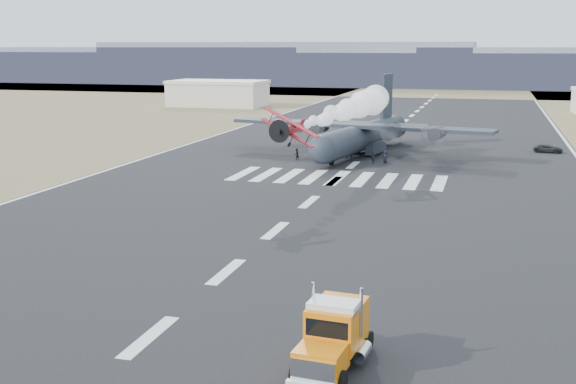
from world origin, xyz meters
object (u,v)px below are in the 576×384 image
at_px(crew_h, 322,153).
at_px(crew_f, 319,153).
at_px(hangar_left, 218,93).
at_px(aerobatic_biplane, 290,129).
at_px(crew_c, 352,155).
at_px(crew_e, 385,157).
at_px(crew_g, 321,153).
at_px(transport_aircraft, 362,134).
at_px(crew_d, 347,152).
at_px(support_vehicle, 548,149).
at_px(crew_b, 296,154).
at_px(crew_a, 373,158).
at_px(semi_truck, 334,335).

bearing_deg(crew_h, crew_f, -169.95).
bearing_deg(crew_f, hangar_left, 44.26).
distance_m(hangar_left, aerobatic_biplane, 121.69).
distance_m(aerobatic_biplane, crew_f, 30.34).
xyz_separation_m(crew_c, crew_e, (4.67, -0.24, 0.01)).
bearing_deg(crew_g, hangar_left, 166.19).
bearing_deg(crew_g, transport_aircraft, 100.31).
relative_size(hangar_left, crew_e, 14.88).
height_order(crew_d, crew_g, crew_d).
xyz_separation_m(transport_aircraft, crew_c, (-0.15, -7.12, -2.08)).
bearing_deg(support_vehicle, crew_b, 124.86).
bearing_deg(transport_aircraft, hangar_left, 134.77).
bearing_deg(crew_e, crew_d, -118.41).
bearing_deg(crew_h, crew_b, -123.60).
xyz_separation_m(transport_aircraft, crew_f, (-4.92, -6.77, -2.02)).
bearing_deg(hangar_left, aerobatic_biplane, -65.52).
height_order(support_vehicle, crew_d, crew_d).
relative_size(support_vehicle, crew_e, 2.55).
bearing_deg(crew_d, crew_b, -52.54).
height_order(aerobatic_biplane, transport_aircraft, transport_aircraft).
height_order(crew_b, crew_c, crew_c).
relative_size(hangar_left, crew_f, 13.87).
bearing_deg(support_vehicle, crew_f, 124.88).
distance_m(crew_a, crew_f, 8.21).
distance_m(transport_aircraft, support_vehicle, 28.05).
distance_m(support_vehicle, crew_a, 29.35).
distance_m(crew_g, crew_h, 0.69).
relative_size(crew_c, crew_d, 0.92).
xyz_separation_m(hangar_left, support_vehicle, (77.81, -65.64, -2.82)).
bearing_deg(support_vehicle, crew_c, 129.41).
relative_size(aerobatic_biplane, crew_d, 3.19).
xyz_separation_m(hangar_left, crew_d, (50.05, -79.43, -2.52)).
height_order(transport_aircraft, crew_h, transport_aircraft).
height_order(crew_g, crew_h, crew_h).
bearing_deg(transport_aircraft, crew_e, -48.21).
bearing_deg(crew_a, crew_f, -146.85).
xyz_separation_m(crew_e, crew_g, (-9.23, 0.88, 0.05)).
bearing_deg(semi_truck, crew_h, 108.27).
bearing_deg(crew_h, crew_e, 36.79).
bearing_deg(crew_e, crew_b, -91.12).
distance_m(hangar_left, crew_c, 96.46).
relative_size(transport_aircraft, crew_h, 21.38).
bearing_deg(crew_d, aerobatic_biplane, 10.78).
bearing_deg(support_vehicle, crew_d, 124.69).
bearing_deg(crew_d, crew_f, -51.78).
xyz_separation_m(crew_e, crew_f, (-9.44, 0.59, 0.06)).
bearing_deg(crew_g, crew_a, 30.22).
height_order(aerobatic_biplane, crew_g, aerobatic_biplane).
height_order(aerobatic_biplane, support_vehicle, aerobatic_biplane).
bearing_deg(crew_f, crew_h, -103.99).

